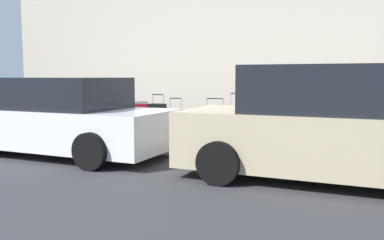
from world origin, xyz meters
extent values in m
plane|color=#333335|center=(0.00, 0.00, 0.00)|extent=(40.00, 40.00, 0.00)
cube|color=#9E9B93|center=(0.00, -2.50, 0.07)|extent=(18.00, 5.00, 0.14)
cube|color=#B2A893|center=(0.00, -8.34, 4.53)|extent=(24.00, 3.00, 9.07)
cube|color=navy|center=(-2.92, -0.43, 0.48)|extent=(0.49, 0.24, 0.68)
cube|color=black|center=(-2.92, -0.43, 0.48)|extent=(0.48, 0.08, 0.69)
cylinder|color=gray|center=(-3.13, -0.45, 0.84)|extent=(0.02, 0.02, 0.04)
cylinder|color=gray|center=(-2.72, -0.41, 0.84)|extent=(0.02, 0.02, 0.04)
cylinder|color=black|center=(-2.92, -0.43, 0.86)|extent=(0.41, 0.06, 0.02)
cylinder|color=black|center=(-3.13, -0.45, 0.16)|extent=(0.05, 0.02, 0.04)
cylinder|color=black|center=(-2.71, -0.41, 0.16)|extent=(0.05, 0.02, 0.04)
cube|color=black|center=(-2.38, -0.50, 0.47)|extent=(0.42, 0.28, 0.65)
cube|color=black|center=(-2.38, -0.50, 0.47)|extent=(0.41, 0.08, 0.67)
cylinder|color=gray|center=(-2.55, -0.48, 0.95)|extent=(0.02, 0.02, 0.31)
cylinder|color=gray|center=(-2.21, -0.51, 0.95)|extent=(0.02, 0.02, 0.31)
cylinder|color=black|center=(-2.38, -0.50, 1.10)|extent=(0.35, 0.05, 0.02)
cylinder|color=black|center=(-2.56, -0.48, 0.16)|extent=(0.05, 0.02, 0.04)
cylinder|color=black|center=(-2.20, -0.51, 0.16)|extent=(0.05, 0.02, 0.04)
cube|color=maroon|center=(-1.90, -0.45, 0.48)|extent=(0.36, 0.24, 0.67)
cube|color=black|center=(-1.90, -0.45, 0.48)|extent=(0.36, 0.07, 0.69)
cylinder|color=gray|center=(-2.05, -0.44, 0.97)|extent=(0.02, 0.02, 0.31)
cylinder|color=gray|center=(-1.76, -0.46, 0.97)|extent=(0.02, 0.02, 0.31)
cylinder|color=black|center=(-1.90, -0.45, 1.13)|extent=(0.29, 0.05, 0.02)
cylinder|color=black|center=(-2.05, -0.44, 0.16)|extent=(0.05, 0.02, 0.04)
cylinder|color=black|center=(-1.75, -0.46, 0.16)|extent=(0.05, 0.02, 0.04)
cube|color=#0F606B|center=(-1.43, -0.43, 0.39)|extent=(0.40, 0.20, 0.50)
cube|color=black|center=(-1.43, -0.43, 0.39)|extent=(0.40, 0.05, 0.51)
cylinder|color=gray|center=(-1.59, -0.44, 0.80)|extent=(0.02, 0.02, 0.31)
cylinder|color=gray|center=(-1.26, -0.42, 0.80)|extent=(0.02, 0.02, 0.31)
cylinder|color=black|center=(-1.43, -0.43, 0.96)|extent=(0.33, 0.04, 0.02)
cylinder|color=black|center=(-1.60, -0.44, 0.16)|extent=(0.04, 0.02, 0.04)
cylinder|color=black|center=(-1.26, -0.42, 0.16)|extent=(0.04, 0.02, 0.04)
cube|color=#9EA0A8|center=(-0.94, -0.57, 0.51)|extent=(0.40, 0.22, 0.75)
cube|color=black|center=(-0.94, -0.57, 0.51)|extent=(0.39, 0.07, 0.76)
cylinder|color=gray|center=(-1.10, -0.58, 1.04)|extent=(0.02, 0.02, 0.30)
cylinder|color=gray|center=(-0.78, -0.55, 1.04)|extent=(0.02, 0.02, 0.30)
cylinder|color=black|center=(-0.94, -0.57, 1.19)|extent=(0.33, 0.05, 0.02)
cylinder|color=black|center=(-1.10, -0.58, 0.16)|extent=(0.05, 0.02, 0.04)
cylinder|color=black|center=(-0.77, -0.55, 0.16)|extent=(0.05, 0.02, 0.04)
cube|color=#59601E|center=(-0.42, -0.52, 0.48)|extent=(0.45, 0.23, 0.68)
cube|color=black|center=(-0.42, -0.52, 0.48)|extent=(0.46, 0.04, 0.69)
cylinder|color=gray|center=(-0.61, -0.52, 0.94)|extent=(0.02, 0.02, 0.24)
cylinder|color=gray|center=(-0.22, -0.52, 0.94)|extent=(0.02, 0.02, 0.24)
cylinder|color=black|center=(-0.42, -0.52, 1.06)|extent=(0.39, 0.03, 0.02)
cylinder|color=black|center=(-0.62, -0.52, 0.16)|extent=(0.04, 0.02, 0.04)
cylinder|color=black|center=(-0.22, -0.52, 0.16)|extent=(0.04, 0.02, 0.04)
cube|color=red|center=(0.11, -0.43, 0.45)|extent=(0.39, 0.21, 0.62)
cube|color=black|center=(0.11, -0.43, 0.45)|extent=(0.40, 0.04, 0.63)
cylinder|color=gray|center=(-0.06, -0.42, 0.78)|extent=(0.02, 0.02, 0.04)
cylinder|color=gray|center=(0.27, -0.43, 0.78)|extent=(0.02, 0.02, 0.04)
cylinder|color=black|center=(0.11, -0.43, 0.80)|extent=(0.33, 0.03, 0.02)
cylinder|color=black|center=(-0.06, -0.42, 0.16)|extent=(0.04, 0.02, 0.04)
cylinder|color=black|center=(0.27, -0.43, 0.16)|extent=(0.04, 0.02, 0.04)
cube|color=navy|center=(0.57, -0.50, 0.45)|extent=(0.35, 0.20, 0.61)
cube|color=black|center=(0.57, -0.50, 0.45)|extent=(0.35, 0.05, 0.62)
cylinder|color=gray|center=(0.43, -0.51, 0.90)|extent=(0.02, 0.02, 0.30)
cylinder|color=gray|center=(0.71, -0.50, 0.90)|extent=(0.02, 0.02, 0.30)
cylinder|color=black|center=(0.57, -0.50, 1.05)|extent=(0.28, 0.04, 0.02)
cylinder|color=black|center=(0.43, -0.51, 0.16)|extent=(0.04, 0.02, 0.04)
cylinder|color=black|center=(0.72, -0.50, 0.16)|extent=(0.04, 0.02, 0.04)
cube|color=black|center=(1.02, -0.46, 0.52)|extent=(0.35, 0.25, 0.77)
cube|color=black|center=(1.02, -0.46, 0.52)|extent=(0.35, 0.05, 0.78)
cylinder|color=gray|center=(0.88, -0.46, 1.02)|extent=(0.02, 0.02, 0.22)
cylinder|color=gray|center=(1.16, -0.46, 1.02)|extent=(0.02, 0.02, 0.22)
cylinder|color=black|center=(1.02, -0.46, 1.13)|extent=(0.28, 0.03, 0.02)
cylinder|color=black|center=(0.87, -0.46, 0.16)|extent=(0.04, 0.02, 0.04)
cylinder|color=black|center=(1.17, -0.46, 0.16)|extent=(0.04, 0.02, 0.04)
cube|color=maroon|center=(1.48, -0.48, 0.52)|extent=(0.40, 0.23, 0.76)
cube|color=black|center=(1.48, -0.48, 0.52)|extent=(0.39, 0.07, 0.77)
cylinder|color=gray|center=(1.32, -0.49, 0.92)|extent=(0.02, 0.02, 0.04)
cylinder|color=gray|center=(1.65, -0.47, 0.92)|extent=(0.02, 0.02, 0.04)
cylinder|color=black|center=(1.48, -0.48, 0.94)|extent=(0.32, 0.05, 0.02)
cylinder|color=black|center=(1.32, -0.49, 0.16)|extent=(0.05, 0.02, 0.04)
cylinder|color=black|center=(1.65, -0.46, 0.16)|extent=(0.05, 0.02, 0.04)
cube|color=#0F606B|center=(1.99, -0.44, 0.40)|extent=(0.44, 0.23, 0.53)
cube|color=black|center=(1.99, -0.44, 0.40)|extent=(0.43, 0.07, 0.54)
cylinder|color=gray|center=(1.81, -0.43, 0.82)|extent=(0.02, 0.02, 0.31)
cylinder|color=gray|center=(2.17, -0.46, 0.82)|extent=(0.02, 0.02, 0.31)
cylinder|color=black|center=(1.99, -0.44, 0.98)|extent=(0.36, 0.06, 0.02)
cylinder|color=black|center=(1.81, -0.43, 0.16)|extent=(0.05, 0.02, 0.04)
cylinder|color=black|center=(2.17, -0.46, 0.16)|extent=(0.05, 0.02, 0.04)
cube|color=#9EA0A8|center=(2.52, -0.52, 0.51)|extent=(0.45, 0.23, 0.74)
cube|color=black|center=(2.52, -0.52, 0.51)|extent=(0.45, 0.06, 0.75)
cylinder|color=gray|center=(2.33, -0.51, 1.00)|extent=(0.02, 0.02, 0.24)
cylinder|color=gray|center=(2.71, -0.52, 1.00)|extent=(0.02, 0.02, 0.24)
cylinder|color=black|center=(2.52, -0.52, 1.12)|extent=(0.38, 0.04, 0.02)
cylinder|color=black|center=(2.33, -0.51, 0.16)|extent=(0.04, 0.02, 0.04)
cylinder|color=black|center=(2.72, -0.52, 0.16)|extent=(0.04, 0.02, 0.04)
cylinder|color=#99999E|center=(3.38, -0.49, 0.44)|extent=(0.20, 0.20, 0.60)
sphere|color=#99999E|center=(3.38, -0.49, 0.79)|extent=(0.21, 0.21, 0.21)
cylinder|color=#99999E|center=(3.53, -0.49, 0.47)|extent=(0.09, 0.10, 0.09)
cylinder|color=#99999E|center=(3.23, -0.49, 0.47)|extent=(0.09, 0.10, 0.09)
cylinder|color=brown|center=(3.86, -0.34, 0.60)|extent=(0.13, 0.13, 0.93)
cube|color=tan|center=(-3.02, 1.78, 0.60)|extent=(4.24, 1.82, 0.85)
cube|color=black|center=(-3.02, 1.78, 1.37)|extent=(2.21, 1.65, 0.70)
cylinder|color=black|center=(-1.72, 2.69, 0.32)|extent=(0.64, 0.23, 0.64)
cylinder|color=black|center=(-1.70, 0.91, 0.32)|extent=(0.64, 0.23, 0.64)
cube|color=silver|center=(1.92, 1.78, 0.55)|extent=(4.41, 1.84, 0.75)
cube|color=black|center=(1.92, 1.78, 1.23)|extent=(2.30, 1.68, 0.61)
cylinder|color=black|center=(3.29, 0.87, 0.32)|extent=(0.64, 0.22, 0.64)
cylinder|color=black|center=(0.55, 2.69, 0.32)|extent=(0.64, 0.22, 0.64)
cylinder|color=black|center=(0.56, 0.85, 0.32)|extent=(0.64, 0.22, 0.64)
camera|label=1|loc=(-3.79, 8.18, 1.56)|focal=38.76mm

